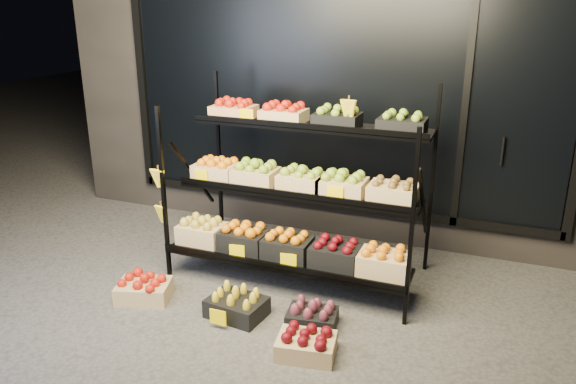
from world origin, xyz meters
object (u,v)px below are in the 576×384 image
at_px(floor_crate_midleft, 237,304).
at_px(floor_crate_left, 144,288).
at_px(floor_crate_midright, 306,343).
at_px(display_rack, 296,191).

bearing_deg(floor_crate_midleft, floor_crate_left, -169.17).
distance_m(floor_crate_midleft, floor_crate_midright, 0.72).
xyz_separation_m(display_rack, floor_crate_midleft, (-0.18, -0.78, -0.69)).
bearing_deg(display_rack, floor_crate_left, -140.29).
height_order(floor_crate_left, floor_crate_midleft, floor_crate_midleft).
bearing_deg(floor_crate_midright, floor_crate_midleft, 147.76).
bearing_deg(floor_crate_left, floor_crate_midleft, -14.24).
height_order(display_rack, floor_crate_midleft, display_rack).
distance_m(display_rack, floor_crate_midleft, 1.06).
relative_size(display_rack, floor_crate_midleft, 4.75).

